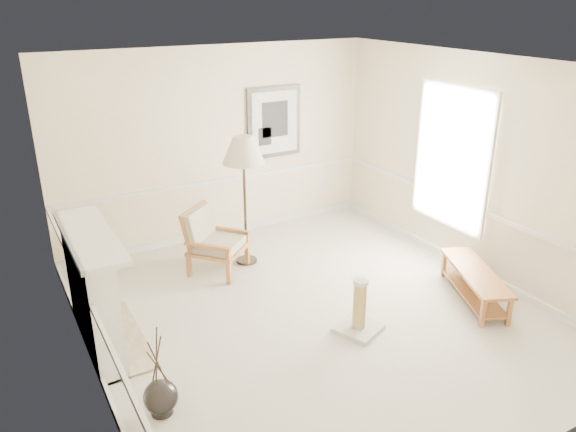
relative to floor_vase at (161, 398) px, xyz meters
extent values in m
plane|color=silver|center=(2.09, 0.78, -0.17)|extent=(5.50, 5.50, 0.00)
cube|color=beige|center=(2.09, 3.53, 1.28)|extent=(5.00, 0.04, 2.90)
cube|color=beige|center=(2.09, -1.97, 1.28)|extent=(5.00, 0.04, 2.90)
cube|color=beige|center=(-0.41, 0.78, 1.28)|extent=(0.04, 5.50, 2.90)
cube|color=beige|center=(4.59, 0.78, 1.28)|extent=(0.04, 5.50, 2.90)
cube|color=white|center=(2.09, 0.78, 2.73)|extent=(5.00, 5.50, 0.04)
cube|color=white|center=(2.09, 3.51, -0.12)|extent=(4.95, 0.04, 0.10)
cube|color=white|center=(2.09, 3.51, 0.73)|extent=(4.95, 0.04, 0.05)
cube|color=white|center=(4.55, 1.18, 1.33)|extent=(0.03, 1.20, 1.80)
cube|color=white|center=(4.54, 1.18, 1.33)|extent=(0.05, 1.34, 1.94)
cube|color=black|center=(3.04, 3.50, 1.53)|extent=(0.92, 0.04, 1.10)
cube|color=white|center=(3.04, 3.48, 1.53)|extent=(0.78, 0.01, 0.96)
cube|color=black|center=(3.04, 3.47, 1.58)|extent=(0.45, 0.01, 0.55)
cube|color=white|center=(-0.27, 1.38, 0.46)|extent=(0.28, 1.50, 1.25)
cube|color=white|center=(-0.22, 1.38, 1.11)|extent=(0.46, 1.64, 0.06)
cube|color=#C6B28E|center=(-0.12, 1.38, 0.38)|extent=(0.02, 1.05, 0.95)
cube|color=black|center=(-0.11, 1.38, 0.25)|extent=(0.02, 0.62, 0.58)
cube|color=#AE7F3A|center=(-0.11, 1.38, -0.01)|extent=(0.01, 0.66, 0.05)
cube|color=#C6B28E|center=(-0.11, 1.38, -0.15)|extent=(0.60, 1.50, 0.03)
sphere|color=black|center=(0.00, 0.00, 0.01)|extent=(0.32, 0.32, 0.32)
cylinder|color=black|center=(0.00, 0.00, -0.12)|extent=(0.20, 0.20, 0.09)
cylinder|color=black|center=(0.00, 0.00, 0.42)|extent=(0.10, 0.10, 0.50)
cylinder|color=black|center=(0.00, 0.00, 0.38)|extent=(0.12, 0.12, 0.41)
cylinder|color=black|center=(0.00, 0.00, 0.46)|extent=(0.06, 0.06, 0.59)
cube|color=#976030|center=(1.53, 1.95, 0.01)|extent=(0.08, 0.08, 0.36)
cube|color=#976030|center=(1.14, 2.40, 0.01)|extent=(0.08, 0.08, 0.36)
cube|color=#976030|center=(1.98, 2.33, 0.01)|extent=(0.08, 0.08, 0.36)
cube|color=#976030|center=(1.59, 2.78, 0.01)|extent=(0.08, 0.08, 0.36)
cube|color=#976030|center=(1.56, 2.37, 0.16)|extent=(0.94, 0.94, 0.05)
cube|color=#976030|center=(1.36, 2.60, 0.46)|extent=(0.61, 0.55, 0.52)
cube|color=#976030|center=(1.34, 2.17, 0.33)|extent=(0.48, 0.54, 0.05)
cube|color=#976030|center=(1.78, 2.56, 0.33)|extent=(0.48, 0.54, 0.05)
cube|color=silver|center=(1.56, 2.37, 0.25)|extent=(0.86, 0.86, 0.11)
cube|color=silver|center=(1.40, 2.55, 0.48)|extent=(0.59, 0.54, 0.47)
cylinder|color=black|center=(2.01, 2.44, -0.15)|extent=(0.30, 0.30, 0.03)
cylinder|color=black|center=(2.01, 2.44, 0.68)|extent=(0.04, 0.04, 1.65)
cone|color=beige|center=(2.01, 2.44, 1.48)|extent=(0.58, 0.58, 0.36)
cube|color=#976030|center=(4.03, 0.09, 0.20)|extent=(0.93, 1.42, 0.04)
cube|color=#976030|center=(4.03, 0.09, -0.07)|extent=(0.83, 1.31, 0.03)
cube|color=#976030|center=(3.64, -0.42, 0.01)|extent=(0.06, 0.06, 0.35)
cube|color=#976030|center=(3.92, -0.54, 0.01)|extent=(0.06, 0.06, 0.35)
cube|color=#976030|center=(4.14, 0.73, 0.01)|extent=(0.06, 0.06, 0.35)
cube|color=#976030|center=(4.43, 0.60, 0.01)|extent=(0.06, 0.06, 0.35)
cube|color=beige|center=(2.36, 0.21, -0.14)|extent=(0.60, 0.60, 0.06)
cylinder|color=tan|center=(2.36, 0.21, 0.16)|extent=(0.15, 0.15, 0.55)
cylinder|color=beige|center=(2.36, 0.21, 0.46)|extent=(0.17, 0.17, 0.05)
camera|label=1|loc=(-1.01, -4.14, 3.41)|focal=35.00mm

